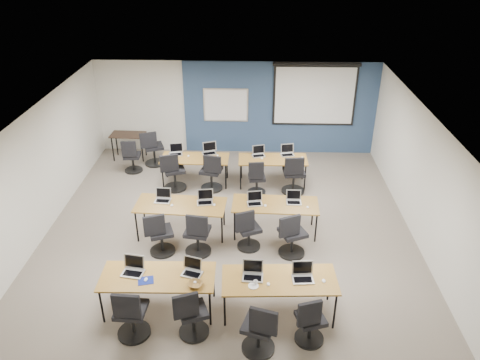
{
  "coord_description": "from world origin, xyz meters",
  "views": [
    {
      "loc": [
        0.52,
        -8.32,
        5.88
      ],
      "look_at": [
        0.24,
        0.4,
        1.19
      ],
      "focal_mm": 35.0,
      "sensor_mm": 36.0,
      "label": 1
    }
  ],
  "objects_px": {
    "task_chair_1": "(191,317)",
    "task_chair_7": "(292,238)",
    "training_table_front_left": "(158,278)",
    "task_chair_0": "(131,317)",
    "laptop_9": "(209,151)",
    "laptop_6": "(255,201)",
    "task_chair_11": "(294,177)",
    "laptop_11": "(287,152)",
    "training_table_back_left": "(195,159)",
    "spare_chair_a": "(153,151)",
    "spare_chair_b": "(132,159)",
    "whiteboard": "(226,105)",
    "laptop_1": "(192,270)",
    "training_table_mid_right": "(275,206)",
    "utility_table": "(128,137)",
    "laptop_5": "(205,199)",
    "laptop_7": "(294,199)",
    "laptop_4": "(163,198)",
    "training_table_back_right": "(273,161)",
    "task_chair_10": "(257,180)",
    "task_chair_3": "(310,324)",
    "task_chair_9": "(212,175)",
    "task_chair_2": "(260,332)",
    "projector_screen": "(315,91)",
    "laptop_10": "(258,153)",
    "task_chair_8": "(173,174)",
    "laptop_8": "(176,152)",
    "laptop_0": "(133,269)",
    "laptop_2": "(253,273)",
    "training_table_front_right": "(279,281)",
    "task_chair_4": "(160,237)",
    "training_table_mid_left": "(181,206)"
  },
  "relations": [
    {
      "from": "training_table_front_left",
      "to": "spare_chair_b",
      "type": "distance_m",
      "value": 5.49
    },
    {
      "from": "training_table_front_right",
      "to": "task_chair_1",
      "type": "xyz_separation_m",
      "value": [
        -1.42,
        -0.57,
        -0.28
      ]
    },
    {
      "from": "task_chair_11",
      "to": "training_table_front_left",
      "type": "bearing_deg",
      "value": -127.29
    },
    {
      "from": "training_table_front_left",
      "to": "spare_chair_b",
      "type": "height_order",
      "value": "spare_chair_b"
    },
    {
      "from": "laptop_10",
      "to": "task_chair_11",
      "type": "height_order",
      "value": "task_chair_11"
    },
    {
      "from": "training_table_back_right",
      "to": "task_chair_3",
      "type": "bearing_deg",
      "value": -86.29
    },
    {
      "from": "training_table_back_left",
      "to": "laptop_6",
      "type": "bearing_deg",
      "value": -53.76
    },
    {
      "from": "laptop_9",
      "to": "spare_chair_b",
      "type": "bearing_deg",
      "value": 154.43
    },
    {
      "from": "whiteboard",
      "to": "laptop_5",
      "type": "bearing_deg",
      "value": -92.81
    },
    {
      "from": "laptop_5",
      "to": "whiteboard",
      "type": "bearing_deg",
      "value": 78.28
    },
    {
      "from": "task_chair_8",
      "to": "spare_chair_a",
      "type": "relative_size",
      "value": 1.0
    },
    {
      "from": "task_chair_7",
      "to": "task_chair_11",
      "type": "xyz_separation_m",
      "value": [
        0.22,
        2.58,
        0.02
      ]
    },
    {
      "from": "projector_screen",
      "to": "task_chair_0",
      "type": "relative_size",
      "value": 2.35
    },
    {
      "from": "laptop_6",
      "to": "laptop_4",
      "type": "bearing_deg",
      "value": 168.0
    },
    {
      "from": "task_chair_1",
      "to": "task_chair_7",
      "type": "distance_m",
      "value": 2.81
    },
    {
      "from": "training_table_mid_right",
      "to": "utility_table",
      "type": "height_order",
      "value": "utility_table"
    },
    {
      "from": "projector_screen",
      "to": "task_chair_4",
      "type": "relative_size",
      "value": 2.4
    },
    {
      "from": "training_table_back_left",
      "to": "spare_chair_a",
      "type": "height_order",
      "value": "spare_chair_a"
    },
    {
      "from": "training_table_back_left",
      "to": "utility_table",
      "type": "xyz_separation_m",
      "value": [
        -2.09,
        1.45,
        -0.02
      ]
    },
    {
      "from": "task_chair_1",
      "to": "task_chair_10",
      "type": "relative_size",
      "value": 1.04
    },
    {
      "from": "laptop_8",
      "to": "laptop_9",
      "type": "height_order",
      "value": "laptop_9"
    },
    {
      "from": "laptop_0",
      "to": "task_chair_2",
      "type": "xyz_separation_m",
      "value": [
        2.15,
        -0.98,
        -0.38
      ]
    },
    {
      "from": "training_table_mid_left",
      "to": "laptop_8",
      "type": "bearing_deg",
      "value": 104.44
    },
    {
      "from": "utility_table",
      "to": "laptop_6",
      "type": "bearing_deg",
      "value": -42.74
    },
    {
      "from": "whiteboard",
      "to": "laptop_11",
      "type": "relative_size",
      "value": 3.77
    },
    {
      "from": "task_chair_7",
      "to": "spare_chair_b",
      "type": "xyz_separation_m",
      "value": [
        -4.08,
        3.59,
        -0.02
      ]
    },
    {
      "from": "projector_screen",
      "to": "laptop_1",
      "type": "relative_size",
      "value": 7.27
    },
    {
      "from": "task_chair_4",
      "to": "task_chair_9",
      "type": "height_order",
      "value": "task_chair_9"
    },
    {
      "from": "task_chair_2",
      "to": "projector_screen",
      "type": "bearing_deg",
      "value": 95.53
    },
    {
      "from": "task_chair_2",
      "to": "task_chair_10",
      "type": "height_order",
      "value": "task_chair_2"
    },
    {
      "from": "task_chair_10",
      "to": "training_table_back_left",
      "type": "bearing_deg",
      "value": 154.8
    },
    {
      "from": "spare_chair_a",
      "to": "spare_chair_b",
      "type": "height_order",
      "value": "spare_chair_a"
    },
    {
      "from": "training_table_mid_right",
      "to": "laptop_8",
      "type": "distance_m",
      "value": 3.49
    },
    {
      "from": "laptop_4",
      "to": "training_table_back_right",
      "type": "bearing_deg",
      "value": 44.59
    },
    {
      "from": "laptop_1",
      "to": "training_table_mid_right",
      "type": "bearing_deg",
      "value": 74.12
    },
    {
      "from": "task_chair_3",
      "to": "task_chair_9",
      "type": "relative_size",
      "value": 0.93
    },
    {
      "from": "laptop_11",
      "to": "task_chair_11",
      "type": "xyz_separation_m",
      "value": [
        0.13,
        -0.71,
        -0.35
      ]
    },
    {
      "from": "task_chair_4",
      "to": "task_chair_10",
      "type": "xyz_separation_m",
      "value": [
        1.95,
        2.51,
        -0.03
      ]
    },
    {
      "from": "training_table_mid_right",
      "to": "task_chair_10",
      "type": "height_order",
      "value": "task_chair_10"
    },
    {
      "from": "training_table_mid_right",
      "to": "laptop_2",
      "type": "bearing_deg",
      "value": -99.03
    },
    {
      "from": "laptop_2",
      "to": "laptop_7",
      "type": "distance_m",
      "value": 2.61
    },
    {
      "from": "training_table_back_left",
      "to": "laptop_11",
      "type": "bearing_deg",
      "value": 7.88
    },
    {
      "from": "training_table_front_left",
      "to": "laptop_0",
      "type": "bearing_deg",
      "value": 166.1
    },
    {
      "from": "laptop_6",
      "to": "training_table_front_left",
      "type": "bearing_deg",
      "value": -134.02
    },
    {
      "from": "laptop_2",
      "to": "laptop_5",
      "type": "bearing_deg",
      "value": 116.49
    },
    {
      "from": "whiteboard",
      "to": "laptop_1",
      "type": "height_order",
      "value": "whiteboard"
    },
    {
      "from": "task_chair_1",
      "to": "spare_chair_b",
      "type": "distance_m",
      "value": 6.25
    },
    {
      "from": "task_chair_0",
      "to": "laptop_9",
      "type": "height_order",
      "value": "task_chair_0"
    },
    {
      "from": "training_table_front_left",
      "to": "task_chair_1",
      "type": "xyz_separation_m",
      "value": [
        0.63,
        -0.59,
        -0.28
      ]
    },
    {
      "from": "laptop_5",
      "to": "laptop_7",
      "type": "bearing_deg",
      "value": -6.96
    }
  ]
}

